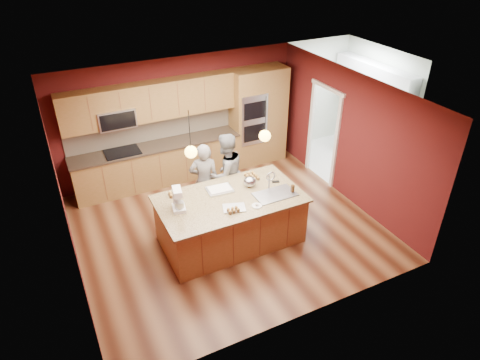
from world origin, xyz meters
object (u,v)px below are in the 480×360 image
person_left (204,181)px  stand_mixer (178,201)px  mixing_bowl (250,182)px  island (231,219)px  person_right (226,173)px

person_left → stand_mixer: person_left is taller
stand_mixer → mixing_bowl: stand_mixer is taller
island → mixing_bowl: bearing=23.1°
person_right → stand_mixer: bearing=21.7°
person_left → stand_mixer: size_ratio=3.95×
person_left → person_right: (0.46, 0.00, 0.05)m
island → stand_mixer: bearing=175.3°
mixing_bowl → person_left: bearing=127.8°
person_left → stand_mixer: (-0.82, -0.89, 0.32)m
stand_mixer → mixing_bowl: size_ratio=1.72×
island → person_right: (0.34, 0.97, 0.36)m
island → stand_mixer: size_ratio=6.38×
person_right → island: bearing=57.4°
person_right → stand_mixer: 1.58m
island → mixing_bowl: (0.48, 0.20, 0.55)m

